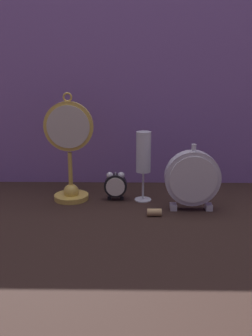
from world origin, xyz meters
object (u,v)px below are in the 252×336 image
(pocket_watch_on_stand, at_px, (70,154))
(alarm_clock_twin_bell, at_px, (116,185))
(mantel_clock_silver, at_px, (192,179))
(wine_cork, at_px, (154,212))
(champagne_flute, at_px, (143,156))

(pocket_watch_on_stand, distance_m, alarm_clock_twin_bell, 0.18)
(mantel_clock_silver, distance_m, wine_cork, 0.15)
(pocket_watch_on_stand, xyz_separation_m, alarm_clock_twin_bell, (0.15, -0.00, -0.10))
(alarm_clock_twin_bell, bearing_deg, mantel_clock_silver, -20.16)
(alarm_clock_twin_bell, xyz_separation_m, wine_cork, (0.12, -0.14, -0.04))
(mantel_clock_silver, xyz_separation_m, wine_cork, (-0.12, -0.05, -0.09))
(pocket_watch_on_stand, bearing_deg, mantel_clock_silver, -13.16)
(mantel_clock_silver, bearing_deg, champagne_flute, 149.53)
(mantel_clock_silver, distance_m, champagne_flute, 0.17)
(pocket_watch_on_stand, height_order, alarm_clock_twin_bell, pocket_watch_on_stand)
(alarm_clock_twin_bell, height_order, mantel_clock_silver, mantel_clock_silver)
(champagne_flute, height_order, wine_cork, champagne_flute)
(pocket_watch_on_stand, xyz_separation_m, champagne_flute, (0.24, -0.00, -0.00))
(pocket_watch_on_stand, xyz_separation_m, wine_cork, (0.27, -0.14, -0.14))
(alarm_clock_twin_bell, xyz_separation_m, mantel_clock_silver, (0.23, -0.09, 0.05))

